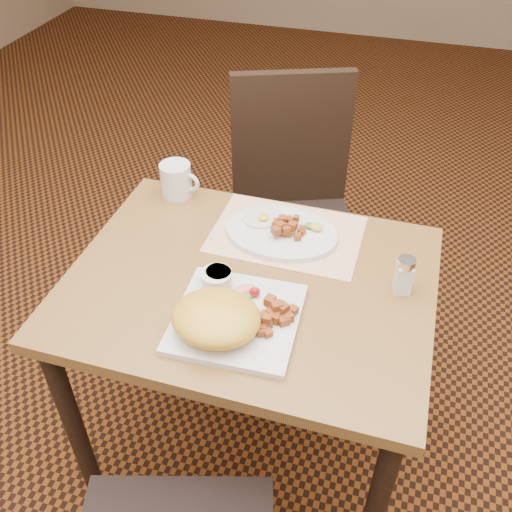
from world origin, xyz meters
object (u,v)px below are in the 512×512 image
object	(u,v)px
salt_shaker	(404,275)
coffee_mug	(177,180)
table	(250,311)
plate_square	(237,319)
plate_oval	(281,233)
chair_far	(293,201)

from	to	relation	value
salt_shaker	coffee_mug	xyz separation A→B (m)	(-0.68, 0.23, -0.00)
table	plate_square	bearing A→B (deg)	-84.56
plate_oval	coffee_mug	distance (m)	0.36
plate_square	coffee_mug	xyz separation A→B (m)	(-0.33, 0.44, 0.04)
plate_oval	salt_shaker	size ratio (longest dim) A/B	3.05
table	plate_square	size ratio (longest dim) A/B	3.21
plate_square	plate_oval	world-z (taller)	plate_oval
plate_oval	plate_square	bearing A→B (deg)	-93.14
plate_square	plate_oval	size ratio (longest dim) A/B	0.92
coffee_mug	table	bearing A→B (deg)	-43.45
table	chair_far	size ratio (longest dim) A/B	0.93
table	chair_far	bearing A→B (deg)	93.57
table	plate_square	distance (m)	0.18
plate_square	chair_far	bearing A→B (deg)	93.90
table	chair_far	xyz separation A→B (m)	(-0.04, 0.66, -0.10)
chair_far	salt_shaker	world-z (taller)	chair_far
coffee_mug	plate_square	bearing A→B (deg)	-53.31
chair_far	coffee_mug	distance (m)	0.52
plate_square	coffee_mug	size ratio (longest dim) A/B	2.32
table	coffee_mug	xyz separation A→B (m)	(-0.31, 0.30, 0.16)
chair_far	salt_shaker	size ratio (longest dim) A/B	9.70
plate_square	coffee_mug	bearing A→B (deg)	126.69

